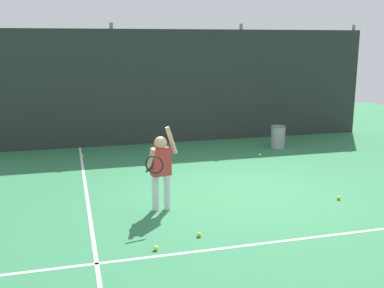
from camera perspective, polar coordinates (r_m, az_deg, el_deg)
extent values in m
plane|color=#2D7247|center=(8.41, 5.52, -5.83)|extent=(20.00, 20.00, 0.00)
cube|color=white|center=(6.58, 12.26, -11.49)|extent=(9.00, 0.05, 0.00)
cube|color=white|center=(8.87, -13.02, -5.12)|extent=(0.05, 9.00, 0.00)
cube|color=#282D2B|center=(12.20, -1.56, 7.07)|extent=(10.56, 0.08, 2.94)
cylinder|color=slate|center=(11.97, -9.68, 7.15)|extent=(0.09, 0.09, 3.09)
cylinder|color=slate|center=(12.76, 5.93, 7.59)|extent=(0.09, 0.09, 3.09)
cylinder|color=slate|center=(14.34, 18.91, 7.54)|extent=(0.09, 0.09, 3.09)
cylinder|color=silver|center=(7.42, -4.55, -6.03)|extent=(0.11, 0.11, 0.58)
cylinder|color=silver|center=(7.43, -3.08, -5.97)|extent=(0.11, 0.11, 0.58)
cube|color=red|center=(7.27, -3.88, -2.19)|extent=(0.33, 0.23, 0.44)
sphere|color=tan|center=(7.20, -3.91, 0.16)|extent=(0.20, 0.20, 0.20)
cylinder|color=tan|center=(7.29, -2.57, 0.46)|extent=(0.22, 0.11, 0.46)
cylinder|color=tan|center=(7.13, -5.13, -1.95)|extent=(0.12, 0.30, 0.43)
cylinder|color=black|center=(7.03, -5.33, -3.15)|extent=(0.08, 0.24, 0.15)
torus|color=black|center=(6.80, -4.67, -2.55)|extent=(0.31, 0.22, 0.26)
cylinder|color=gray|center=(11.87, 10.57, 0.86)|extent=(0.36, 0.36, 0.55)
torus|color=#595B60|center=(11.82, 10.62, 2.17)|extent=(0.38, 0.38, 0.02)
sphere|color=#CCE033|center=(10.99, -13.44, -1.51)|extent=(0.07, 0.07, 0.07)
sphere|color=#CCE033|center=(10.97, 8.37, -1.33)|extent=(0.07, 0.07, 0.07)
sphere|color=#CCE033|center=(6.52, 0.87, -11.11)|extent=(0.07, 0.07, 0.07)
sphere|color=#CCE033|center=(8.33, 17.66, -6.35)|extent=(0.07, 0.07, 0.07)
sphere|color=#CCE033|center=(6.15, -4.52, -12.68)|extent=(0.07, 0.07, 0.07)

